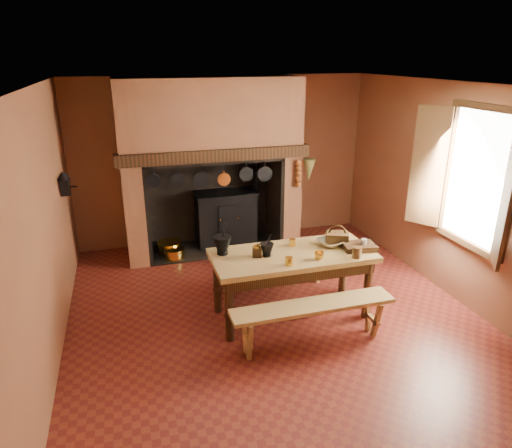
{
  "coord_description": "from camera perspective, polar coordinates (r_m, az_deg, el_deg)",
  "views": [
    {
      "loc": [
        -1.63,
        -4.78,
        3.11
      ],
      "look_at": [
        -0.14,
        0.3,
        1.13
      ],
      "focal_mm": 32.0,
      "sensor_mm": 36.0,
      "label": 1
    }
  ],
  "objects": [
    {
      "name": "back_wall",
      "position": [
        7.89,
        -4.11,
        7.89
      ],
      "size": [
        5.0,
        0.02,
        2.8
      ],
      "primitive_type": "cube",
      "color": "brown",
      "rests_on": "floor"
    },
    {
      "name": "hanging_pans",
      "position": [
        6.94,
        -5.16,
        5.77
      ],
      "size": [
        1.92,
        0.29,
        0.27
      ],
      "color": "black",
      "rests_on": "chimney_breast"
    },
    {
      "name": "wooden_tray",
      "position": [
        5.77,
        12.76,
        -2.75
      ],
      "size": [
        0.43,
        0.33,
        0.07
      ],
      "primitive_type": "cube",
      "rotation": [
        0.0,
        0.0,
        -0.13
      ],
      "color": "#3E2913",
      "rests_on": "work_table"
    },
    {
      "name": "wall_front",
      "position": [
        3.11,
        19.13,
        -14.14
      ],
      "size": [
        5.0,
        0.02,
        2.8
      ],
      "primitive_type": "cube",
      "color": "brown",
      "rests_on": "floor"
    },
    {
      "name": "wall_coffee_mill",
      "position": [
        6.58,
        -22.84,
        4.82
      ],
      "size": [
        0.23,
        0.16,
        0.31
      ],
      "color": "black",
      "rests_on": "wall_left"
    },
    {
      "name": "brass_cup",
      "position": [
        5.41,
        7.91,
        -3.89
      ],
      "size": [
        0.15,
        0.15,
        0.09
      ],
      "primitive_type": "imported",
      "rotation": [
        0.0,
        0.0,
        -0.38
      ],
      "color": "gold",
      "rests_on": "work_table"
    },
    {
      "name": "window",
      "position": [
        6.08,
        25.22,
        5.09
      ],
      "size": [
        0.39,
        1.75,
        1.76
      ],
      "color": "white",
      "rests_on": "wall_right"
    },
    {
      "name": "mortar_large",
      "position": [
        5.47,
        -4.24,
        -2.54
      ],
      "size": [
        0.22,
        0.22,
        0.38
      ],
      "rotation": [
        0.0,
        0.0,
        0.26
      ],
      "color": "black",
      "rests_on": "work_table"
    },
    {
      "name": "hearth_pans",
      "position": [
        7.64,
        -10.71,
        -3.16
      ],
      "size": [
        0.51,
        0.62,
        0.2
      ],
      "color": "gold",
      "rests_on": "floor"
    },
    {
      "name": "chimney_breast",
      "position": [
        7.33,
        -5.76,
        10.15
      ],
      "size": [
        2.95,
        0.96,
        2.8
      ],
      "color": "brown",
      "rests_on": "floor"
    },
    {
      "name": "bench_back",
      "position": [
        6.4,
        2.09,
        -5.14
      ],
      "size": [
        1.65,
        0.29,
        0.46
      ],
      "color": "tan",
      "rests_on": "floor"
    },
    {
      "name": "brass_mug_a",
      "position": [
        5.21,
        4.14,
        -4.66
      ],
      "size": [
        0.1,
        0.1,
        0.1
      ],
      "primitive_type": "cylinder",
      "rotation": [
        0.0,
        0.0,
        0.19
      ],
      "color": "gold",
      "rests_on": "work_table"
    },
    {
      "name": "herb_bunch",
      "position": [
        7.35,
        6.62,
        6.71
      ],
      "size": [
        0.2,
        0.2,
        0.35
      ],
      "primitive_type": "cone",
      "rotation": [
        3.14,
        0.0,
        0.0
      ],
      "color": "brown",
      "rests_on": "chimney_breast"
    },
    {
      "name": "wall_left",
      "position": [
        5.15,
        -25.1,
        -0.94
      ],
      "size": [
        0.02,
        5.5,
        2.8
      ],
      "primitive_type": "cube",
      "color": "brown",
      "rests_on": "floor"
    },
    {
      "name": "ceiling",
      "position": [
        5.06,
        2.54,
        16.93
      ],
      "size": [
        5.5,
        5.5,
        0.0
      ],
      "primitive_type": "plane",
      "rotation": [
        3.14,
        0.0,
        0.0
      ],
      "color": "silver",
      "rests_on": "back_wall"
    },
    {
      "name": "mixing_bowl",
      "position": [
        5.81,
        9.32,
        -2.28
      ],
      "size": [
        0.41,
        0.41,
        0.08
      ],
      "primitive_type": "imported",
      "rotation": [
        0.0,
        0.0,
        0.36
      ],
      "color": "beige",
      "rests_on": "work_table"
    },
    {
      "name": "bench_front",
      "position": [
        5.21,
        7.1,
        -11.14
      ],
      "size": [
        1.86,
        0.33,
        0.52
      ],
      "color": "tan",
      "rests_on": "floor"
    },
    {
      "name": "work_table",
      "position": [
        5.6,
        4.55,
        -4.88
      ],
      "size": [
        1.97,
        0.87,
        0.85
      ],
      "color": "tan",
      "rests_on": "floor"
    },
    {
      "name": "floor",
      "position": [
        5.93,
        2.11,
        -11.19
      ],
      "size": [
        5.5,
        5.5,
        0.0
      ],
      "primitive_type": "plane",
      "color": "maroon",
      "rests_on": "ground"
    },
    {
      "name": "coffee_grinder",
      "position": [
        5.41,
        0.12,
        -3.46
      ],
      "size": [
        0.15,
        0.13,
        0.17
      ],
      "rotation": [
        0.0,
        0.0,
        -0.25
      ],
      "color": "#3E2913",
      "rests_on": "work_table"
    },
    {
      "name": "wall_right",
      "position": [
        6.54,
        23.59,
        3.57
      ],
      "size": [
        0.02,
        5.5,
        2.8
      ],
      "primitive_type": "cube",
      "color": "brown",
      "rests_on": "floor"
    },
    {
      "name": "onion_string",
      "position": [
        7.3,
        5.3,
        6.25
      ],
      "size": [
        0.12,
        0.1,
        0.46
      ],
      "primitive_type": null,
      "color": "#985A1C",
      "rests_on": "chimney_breast"
    },
    {
      "name": "stoneware_crock",
      "position": [
        5.51,
        12.48,
        -3.47
      ],
      "size": [
        0.13,
        0.13,
        0.14
      ],
      "primitive_type": "cylinder",
      "rotation": [
        0.0,
        0.0,
        0.16
      ],
      "color": "#51371E",
      "rests_on": "work_table"
    },
    {
      "name": "brass_mug_b",
      "position": [
        5.73,
        4.57,
        -2.31
      ],
      "size": [
        0.09,
        0.09,
        0.09
      ],
      "primitive_type": "cylinder",
      "rotation": [
        0.0,
        0.0,
        -0.14
      ],
      "color": "gold",
      "rests_on": "work_table"
    },
    {
      "name": "wicker_basket",
      "position": [
        5.84,
        10.1,
        -1.72
      ],
      "size": [
        0.33,
        0.29,
        0.26
      ],
      "rotation": [
        0.0,
        0.0,
        -0.4
      ],
      "color": "#533718",
      "rests_on": "work_table"
    },
    {
      "name": "glass_jar",
      "position": [
        5.77,
        13.31,
        -2.45
      ],
      "size": [
        0.08,
        0.08,
        0.13
      ],
      "primitive_type": "cylinder",
      "rotation": [
        0.0,
        0.0,
        -0.07
      ],
      "color": "beige",
      "rests_on": "work_table"
    },
    {
      "name": "iron_range",
      "position": [
        7.85,
        -3.77,
        0.87
      ],
      "size": [
        1.12,
        0.55,
        1.6
      ],
      "color": "black",
      "rests_on": "floor"
    },
    {
      "name": "mortar_small",
      "position": [
        5.41,
        1.38,
        -3.16
      ],
      "size": [
        0.16,
        0.16,
        0.28
      ],
      "rotation": [
        0.0,
        0.0,
        0.27
      ],
      "color": "black",
      "rests_on": "work_table"
    }
  ]
}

